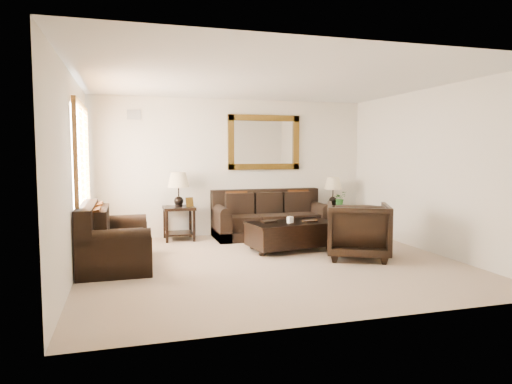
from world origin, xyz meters
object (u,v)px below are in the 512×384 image
object	(u,v)px
sofa	(270,220)
end_table_left	(179,196)
coffee_table	(291,233)
armchair	(358,227)
loveseat	(111,243)
end_table_right	(333,196)

from	to	relation	value
sofa	end_table_left	world-z (taller)	end_table_left
coffee_table	armchair	size ratio (longest dim) A/B	1.58
end_table_left	armchair	world-z (taller)	end_table_left
loveseat	coffee_table	bearing A→B (deg)	-84.34
end_table_right	end_table_left	bearing A→B (deg)	-179.39
loveseat	end_table_left	distance (m)	2.15
end_table_left	coffee_table	world-z (taller)	end_table_left
armchair	end_table_right	bearing A→B (deg)	-81.72
loveseat	end_table_right	world-z (taller)	end_table_right
sofa	coffee_table	world-z (taller)	sofa
end_table_left	sofa	bearing A→B (deg)	-3.47
sofa	end_table_right	world-z (taller)	end_table_right
coffee_table	end_table_left	bearing A→B (deg)	131.06
end_table_right	coffee_table	bearing A→B (deg)	-134.93
end_table_right	armchair	size ratio (longest dim) A/B	1.18
sofa	loveseat	xyz separation A→B (m)	(-2.95, -1.63, 0.01)
sofa	loveseat	size ratio (longest dim) A/B	1.36
end_table_left	loveseat	bearing A→B (deg)	-124.25
loveseat	coffee_table	xyz separation A→B (m)	(2.89, 0.29, -0.04)
end_table_left	end_table_right	bearing A→B (deg)	0.61
armchair	sofa	bearing A→B (deg)	-46.13
end_table_left	end_table_right	world-z (taller)	end_table_left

